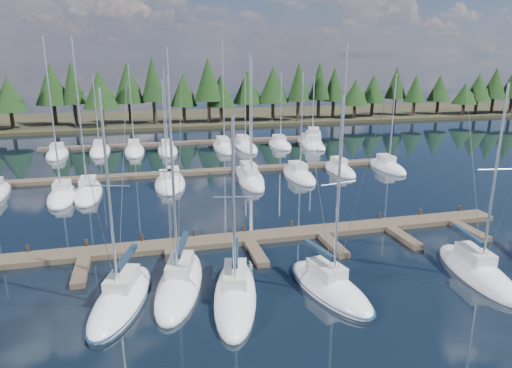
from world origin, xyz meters
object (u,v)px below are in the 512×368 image
object	(u,v)px
front_sailboat_3	(235,294)
motor_yacht_right	(313,142)
front_sailboat_1	(121,298)
front_sailboat_5	(477,271)
front_sailboat_4	(329,287)
main_dock	(249,241)
front_sailboat_2	(180,283)

from	to	relation	value
front_sailboat_3	motor_yacht_right	world-z (taller)	front_sailboat_3
front_sailboat_1	front_sailboat_5	distance (m)	22.77
front_sailboat_4	motor_yacht_right	bearing A→B (deg)	70.07
front_sailboat_4	motor_yacht_right	size ratio (longest dim) A/B	1.29
front_sailboat_5	motor_yacht_right	size ratio (longest dim) A/B	1.35
front_sailboat_1	front_sailboat_3	bearing A→B (deg)	-9.27
front_sailboat_4	motor_yacht_right	xyz separation A→B (m)	(16.26, 44.85, 0.23)
front_sailboat_1	motor_yacht_right	bearing A→B (deg)	56.43
front_sailboat_1	front_sailboat_3	world-z (taller)	front_sailboat_1
front_sailboat_1	motor_yacht_right	xyz separation A→B (m)	(28.64, 43.15, 0.23)
main_dock	front_sailboat_5	world-z (taller)	front_sailboat_5
front_sailboat_3	motor_yacht_right	bearing A→B (deg)	63.50
front_sailboat_3	motor_yacht_right	distance (m)	49.42
front_sailboat_2	front_sailboat_4	distance (m)	9.31
front_sailboat_2	motor_yacht_right	distance (m)	49.05
front_sailboat_4	front_sailboat_2	bearing A→B (deg)	162.87
motor_yacht_right	front_sailboat_3	bearing A→B (deg)	-116.50
front_sailboat_4	front_sailboat_5	xyz separation A→B (m)	(10.29, -0.40, 0.01)
front_sailboat_1	motor_yacht_right	distance (m)	51.79
main_dock	front_sailboat_2	distance (m)	8.09
front_sailboat_4	motor_yacht_right	world-z (taller)	front_sailboat_4
front_sailboat_2	front_sailboat_3	size ratio (longest dim) A/B	1.17
main_dock	front_sailboat_1	xyz separation A→B (m)	(-9.29, -6.69, 0.08)
front_sailboat_5	front_sailboat_4	bearing A→B (deg)	177.78
front_sailboat_2	front_sailboat_4	xyz separation A→B (m)	(8.90, -2.74, -0.01)
front_sailboat_3	front_sailboat_5	distance (m)	16.11
front_sailboat_2	front_sailboat_3	world-z (taller)	front_sailboat_2
front_sailboat_4	front_sailboat_5	size ratio (longest dim) A/B	0.96
front_sailboat_2	motor_yacht_right	bearing A→B (deg)	59.14
front_sailboat_3	front_sailboat_4	xyz separation A→B (m)	(5.79, -0.62, 0.01)
front_sailboat_4	front_sailboat_3	bearing A→B (deg)	173.90
motor_yacht_right	front_sailboat_2	bearing A→B (deg)	-120.86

